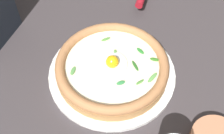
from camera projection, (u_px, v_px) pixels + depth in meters
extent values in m
cube|color=#3C3538|center=(119.00, 82.00, 0.75)|extent=(2.40, 2.40, 0.03)
cylinder|color=white|center=(112.00, 73.00, 0.74)|extent=(0.32, 0.32, 0.01)
cylinder|color=#B17C47|center=(112.00, 69.00, 0.72)|extent=(0.28, 0.28, 0.02)
torus|color=#B27649|center=(112.00, 64.00, 0.71)|extent=(0.28, 0.28, 0.02)
cylinder|color=#F2E7C4|center=(112.00, 65.00, 0.71)|extent=(0.23, 0.23, 0.00)
ellipsoid|color=white|center=(112.00, 63.00, 0.71)|extent=(0.08, 0.07, 0.01)
sphere|color=#F4B113|center=(112.00, 62.00, 0.70)|extent=(0.03, 0.03, 0.03)
ellipsoid|color=#2C8130|center=(140.00, 51.00, 0.73)|extent=(0.03, 0.02, 0.00)
ellipsoid|color=#538A42|center=(152.00, 78.00, 0.68)|extent=(0.03, 0.03, 0.01)
ellipsoid|color=#51903D|center=(106.00, 39.00, 0.76)|extent=(0.02, 0.03, 0.01)
ellipsoid|color=#275F20|center=(135.00, 66.00, 0.70)|extent=(0.03, 0.02, 0.01)
ellipsoid|color=#31691D|center=(155.00, 59.00, 0.72)|extent=(0.01, 0.02, 0.01)
ellipsoid|color=#4E8B39|center=(140.00, 82.00, 0.68)|extent=(0.02, 0.02, 0.01)
ellipsoid|color=#5A9044|center=(116.00, 53.00, 0.73)|extent=(0.02, 0.01, 0.01)
ellipsoid|color=#599A4E|center=(73.00, 71.00, 0.69)|extent=(0.03, 0.01, 0.01)
ellipsoid|color=#2B763B|center=(121.00, 83.00, 0.67)|extent=(0.02, 0.02, 0.01)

